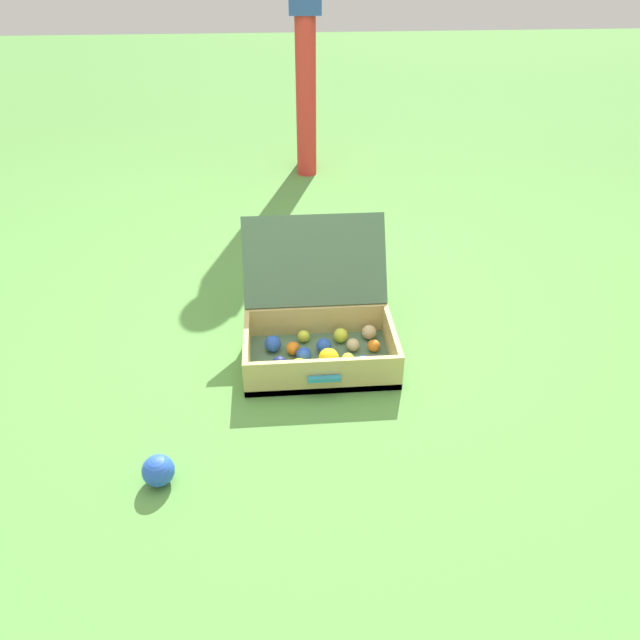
{
  "coord_description": "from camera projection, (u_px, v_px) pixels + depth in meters",
  "views": [
    {
      "loc": [
        -0.04,
        -1.66,
        1.33
      ],
      "look_at": [
        0.1,
        0.05,
        0.19
      ],
      "focal_mm": 33.38,
      "sensor_mm": 36.0,
      "label": 1
    }
  ],
  "objects": [
    {
      "name": "ground_plane",
      "position": [
        294.0,
        372.0,
        2.12
      ],
      "size": [
        16.0,
        16.0,
        0.0
      ],
      "primitive_type": "plane",
      "color": "#569342"
    },
    {
      "name": "stray_ball_on_grass",
      "position": [
        158.0,
        471.0,
        1.68
      ],
      "size": [
        0.09,
        0.09,
        0.09
      ],
      "primitive_type": "sphere",
      "color": "blue",
      "rests_on": "ground"
    },
    {
      "name": "open_suitcase",
      "position": [
        319.0,
        330.0,
        2.16
      ],
      "size": [
        0.54,
        0.55,
        0.43
      ],
      "color": "#4C7051",
      "rests_on": "ground"
    }
  ]
}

